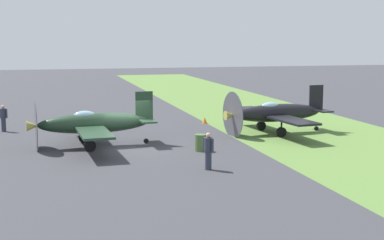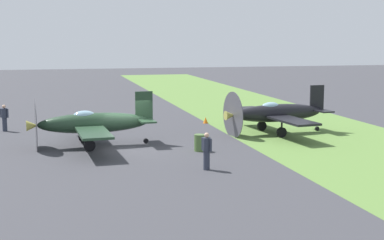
{
  "view_description": "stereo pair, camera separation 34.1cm",
  "coord_description": "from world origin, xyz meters",
  "px_view_note": "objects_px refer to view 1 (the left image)",
  "views": [
    {
      "loc": [
        -30.25,
        4.42,
        6.04
      ],
      "look_at": [
        1.72,
        -3.86,
        1.17
      ],
      "focal_mm": 52.63,
      "sensor_mm": 36.0,
      "label": 1
    },
    {
      "loc": [
        -30.33,
        4.09,
        6.04
      ],
      "look_at": [
        1.72,
        -3.86,
        1.17
      ],
      "focal_mm": 52.63,
      "sensor_mm": 36.0,
      "label": 2
    }
  ],
  "objects_px": {
    "airplane_wingman": "(276,113)",
    "fuel_drum": "(200,143)",
    "ground_crew_mechanic": "(208,150)",
    "runway_marker_cone": "(205,120)",
    "airplane_lead": "(92,123)",
    "ground_crew_chief": "(3,118)"
  },
  "relations": [
    {
      "from": "ground_crew_mechanic",
      "to": "fuel_drum",
      "type": "relative_size",
      "value": 1.92
    },
    {
      "from": "airplane_wingman",
      "to": "runway_marker_cone",
      "type": "xyz_separation_m",
      "value": [
        5.24,
        3.17,
        -1.09
      ]
    },
    {
      "from": "airplane_wingman",
      "to": "ground_crew_mechanic",
      "type": "bearing_deg",
      "value": 134.52
    },
    {
      "from": "fuel_drum",
      "to": "airplane_lead",
      "type": "bearing_deg",
      "value": 63.96
    },
    {
      "from": "airplane_wingman",
      "to": "ground_crew_chief",
      "type": "distance_m",
      "value": 17.48
    },
    {
      "from": "ground_crew_mechanic",
      "to": "runway_marker_cone",
      "type": "distance_m",
      "value": 14.15
    },
    {
      "from": "airplane_lead",
      "to": "ground_crew_chief",
      "type": "distance_m",
      "value": 8.35
    },
    {
      "from": "ground_crew_mechanic",
      "to": "fuel_drum",
      "type": "bearing_deg",
      "value": -41.2
    },
    {
      "from": "ground_crew_chief",
      "to": "runway_marker_cone",
      "type": "height_order",
      "value": "ground_crew_chief"
    },
    {
      "from": "airplane_lead",
      "to": "ground_crew_mechanic",
      "type": "distance_m",
      "value": 8.38
    },
    {
      "from": "ground_crew_mechanic",
      "to": "runway_marker_cone",
      "type": "height_order",
      "value": "ground_crew_mechanic"
    },
    {
      "from": "ground_crew_chief",
      "to": "airplane_wingman",
      "type": "bearing_deg",
      "value": -165.88
    },
    {
      "from": "ground_crew_mechanic",
      "to": "fuel_drum",
      "type": "height_order",
      "value": "ground_crew_mechanic"
    },
    {
      "from": "airplane_wingman",
      "to": "ground_crew_chief",
      "type": "bearing_deg",
      "value": 66.86
    },
    {
      "from": "airplane_lead",
      "to": "fuel_drum",
      "type": "relative_size",
      "value": 9.8
    },
    {
      "from": "fuel_drum",
      "to": "ground_crew_mechanic",
      "type": "bearing_deg",
      "value": 169.42
    },
    {
      "from": "ground_crew_mechanic",
      "to": "runway_marker_cone",
      "type": "xyz_separation_m",
      "value": [
        13.64,
        -3.69,
        -0.69
      ]
    },
    {
      "from": "airplane_lead",
      "to": "ground_crew_mechanic",
      "type": "relative_size",
      "value": 5.1
    },
    {
      "from": "airplane_wingman",
      "to": "fuel_drum",
      "type": "relative_size",
      "value": 9.8
    },
    {
      "from": "airplane_wingman",
      "to": "fuel_drum",
      "type": "height_order",
      "value": "airplane_wingman"
    },
    {
      "from": "airplane_lead",
      "to": "airplane_wingman",
      "type": "relative_size",
      "value": 1.0
    },
    {
      "from": "ground_crew_mechanic",
      "to": "runway_marker_cone",
      "type": "bearing_deg",
      "value": -45.75
    }
  ]
}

